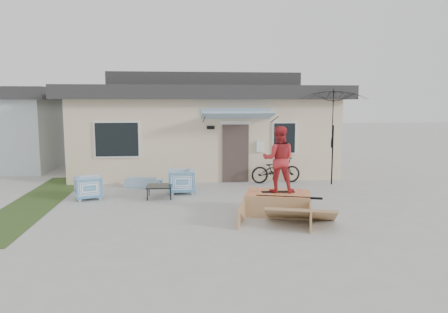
{
  "coord_description": "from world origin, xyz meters",
  "views": [
    {
      "loc": [
        -0.98,
        -10.4,
        2.92
      ],
      "look_at": [
        0.3,
        1.8,
        1.3
      ],
      "focal_mm": 33.41,
      "sensor_mm": 36.0,
      "label": 1
    }
  ],
  "objects": [
    {
      "name": "loveseat",
      "position": [
        -2.25,
        3.9,
        0.25
      ],
      "size": [
        1.33,
        0.66,
        0.5
      ],
      "primitive_type": "imported",
      "rotation": [
        0.0,
        0.0,
        2.91
      ],
      "color": "teal",
      "rests_on": "ground"
    },
    {
      "name": "armchair_left",
      "position": [
        -3.76,
        2.28,
        0.38
      ],
      "size": [
        0.91,
        0.94,
        0.77
      ],
      "primitive_type": "imported",
      "rotation": [
        0.0,
        0.0,
        1.92
      ],
      "color": "teal",
      "rests_on": "ground"
    },
    {
      "name": "skate_ramp",
      "position": [
        1.54,
        0.08,
        0.27
      ],
      "size": [
        2.2,
        2.57,
        0.55
      ],
      "primitive_type": null,
      "rotation": [
        0.0,
        0.0,
        -0.29
      ],
      "color": "#A17A52",
      "rests_on": "ground"
    },
    {
      "name": "ground",
      "position": [
        0.0,
        0.0,
        0.0
      ],
      "size": [
        90.0,
        90.0,
        0.0
      ],
      "primitive_type": "plane",
      "color": "#A5A5A1",
      "rests_on": "ground"
    },
    {
      "name": "house",
      "position": [
        0.0,
        7.99,
        1.94
      ],
      "size": [
        10.8,
        8.49,
        4.1
      ],
      "color": "beige",
      "rests_on": "ground"
    },
    {
      "name": "coffee_table",
      "position": [
        -1.64,
        2.21,
        0.19
      ],
      "size": [
        0.79,
        0.79,
        0.38
      ],
      "primitive_type": "cube",
      "rotation": [
        0.0,
        0.0,
        -0.02
      ],
      "color": "black",
      "rests_on": "ground"
    },
    {
      "name": "patio_umbrella",
      "position": [
        4.35,
        3.68,
        1.75
      ],
      "size": [
        2.56,
        2.41,
        2.2
      ],
      "color": "black",
      "rests_on": "ground"
    },
    {
      "name": "grass_strip",
      "position": [
        -5.2,
        2.0,
        0.0
      ],
      "size": [
        1.4,
        8.0,
        0.01
      ],
      "primitive_type": "cube",
      "color": "#2B421B",
      "rests_on": "ground"
    },
    {
      "name": "skater",
      "position": [
        1.56,
        0.13,
        1.47
      ],
      "size": [
        0.96,
        0.81,
        1.73
      ],
      "primitive_type": "imported",
      "rotation": [
        0.0,
        0.0,
        2.94
      ],
      "color": "#B2272C",
      "rests_on": "skateboard"
    },
    {
      "name": "bicycle",
      "position": [
        2.43,
        4.15,
        0.58
      ],
      "size": [
        1.86,
        0.78,
        1.16
      ],
      "primitive_type": "imported",
      "rotation": [
        0.0,
        0.0,
        1.65
      ],
      "color": "black",
      "rests_on": "ground"
    },
    {
      "name": "armchair_right",
      "position": [
        -0.98,
        2.8,
        0.42
      ],
      "size": [
        0.8,
        0.85,
        0.84
      ],
      "primitive_type": "imported",
      "rotation": [
        0.0,
        0.0,
        -1.52
      ],
      "color": "teal",
      "rests_on": "ground"
    },
    {
      "name": "skateboard",
      "position": [
        1.56,
        0.13,
        0.57
      ],
      "size": [
        0.88,
        0.24,
        0.05
      ],
      "primitive_type": "cube",
      "rotation": [
        0.0,
        0.0,
        -0.03
      ],
      "color": "black",
      "rests_on": "skate_ramp"
    }
  ]
}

